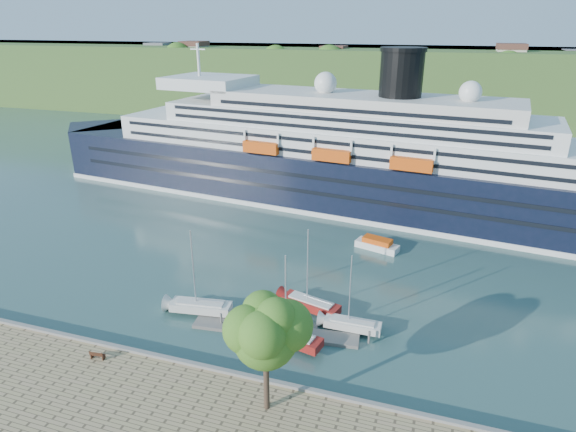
# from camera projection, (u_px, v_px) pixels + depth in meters

# --- Properties ---
(ground) EXTENTS (400.00, 400.00, 0.00)m
(ground) POSITION_uv_depth(u_px,v_px,m) (220.00, 378.00, 46.58)
(ground) COLOR #2E524E
(ground) RESTS_ON ground
(far_hillside) EXTENTS (400.00, 50.00, 24.00)m
(far_hillside) POSITION_uv_depth(u_px,v_px,m) (394.00, 83.00, 170.21)
(far_hillside) COLOR #3A5C25
(far_hillside) RESTS_ON ground
(quay_coping) EXTENTS (220.00, 0.50, 0.30)m
(quay_coping) POSITION_uv_depth(u_px,v_px,m) (218.00, 370.00, 45.98)
(quay_coping) COLOR slate
(quay_coping) RESTS_ON promenade
(cruise_ship) EXTENTS (127.81, 32.86, 28.41)m
(cruise_ship) POSITION_uv_depth(u_px,v_px,m) (324.00, 127.00, 88.25)
(cruise_ship) COLOR black
(cruise_ship) RESTS_ON ground
(park_bench) EXTENTS (1.60, 0.79, 0.99)m
(park_bench) POSITION_uv_depth(u_px,v_px,m) (98.00, 354.00, 47.56)
(park_bench) COLOR #4E2816
(park_bench) RESTS_ON promenade
(promenade_tree) EXTENTS (7.25, 7.25, 12.01)m
(promenade_tree) POSITION_uv_depth(u_px,v_px,m) (266.00, 350.00, 39.44)
(promenade_tree) COLOR #2A5C18
(promenade_tree) RESTS_ON promenade
(floating_pontoon) EXTENTS (18.72, 4.18, 0.41)m
(floating_pontoon) POSITION_uv_depth(u_px,v_px,m) (275.00, 331.00, 53.30)
(floating_pontoon) COLOR slate
(floating_pontoon) RESTS_ON ground
(sailboat_white_near) EXTENTS (8.18, 3.31, 10.27)m
(sailboat_white_near) POSITION_uv_depth(u_px,v_px,m) (199.00, 276.00, 54.86)
(sailboat_white_near) COLOR silver
(sailboat_white_near) RESTS_ON ground
(sailboat_red) EXTENTS (8.08, 3.80, 10.07)m
(sailboat_red) POSITION_uv_depth(u_px,v_px,m) (290.00, 305.00, 49.45)
(sailboat_red) COLOR maroon
(sailboat_red) RESTS_ON ground
(sailboat_white_far) EXTENTS (6.93, 1.94, 8.95)m
(sailboat_white_far) POSITION_uv_depth(u_px,v_px,m) (354.00, 297.00, 51.91)
(sailboat_white_far) COLOR silver
(sailboat_white_far) RESTS_ON ground
(tender_launch) EXTENTS (6.91, 3.95, 1.81)m
(tender_launch) POSITION_uv_depth(u_px,v_px,m) (377.00, 244.00, 72.77)
(tender_launch) COLOR #DF4C0D
(tender_launch) RESTS_ON ground
(sailboat_extra) EXTENTS (8.11, 4.05, 10.09)m
(sailboat_extra) POSITION_uv_depth(u_px,v_px,m) (312.00, 274.00, 55.36)
(sailboat_extra) COLOR maroon
(sailboat_extra) RESTS_ON ground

